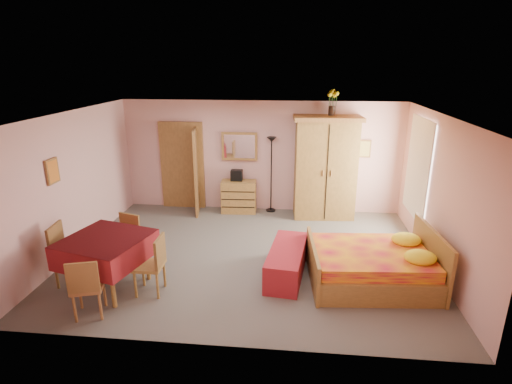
# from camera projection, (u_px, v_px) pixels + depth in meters

# --- Properties ---
(floor) EXTENTS (6.50, 6.50, 0.00)m
(floor) POSITION_uv_depth(u_px,v_px,m) (249.00, 255.00, 7.42)
(floor) COLOR #636058
(floor) RESTS_ON ground
(ceiling) EXTENTS (6.50, 6.50, 0.00)m
(ceiling) POSITION_uv_depth(u_px,v_px,m) (248.00, 114.00, 6.61)
(ceiling) COLOR brown
(ceiling) RESTS_ON wall_back
(wall_back) EXTENTS (6.50, 0.10, 2.60)m
(wall_back) POSITION_uv_depth(u_px,v_px,m) (261.00, 157.00, 9.38)
(wall_back) COLOR #DAA29E
(wall_back) RESTS_ON floor
(wall_front) EXTENTS (6.50, 0.10, 2.60)m
(wall_front) POSITION_uv_depth(u_px,v_px,m) (223.00, 254.00, 4.66)
(wall_front) COLOR #DAA29E
(wall_front) RESTS_ON floor
(wall_left) EXTENTS (0.10, 5.00, 2.60)m
(wall_left) POSITION_uv_depth(u_px,v_px,m) (73.00, 184.00, 7.33)
(wall_left) COLOR #DAA29E
(wall_left) RESTS_ON floor
(wall_right) EXTENTS (0.10, 5.00, 2.60)m
(wall_right) POSITION_uv_depth(u_px,v_px,m) (440.00, 195.00, 6.71)
(wall_right) COLOR #DAA29E
(wall_right) RESTS_ON floor
(doorway) EXTENTS (1.06, 0.12, 2.15)m
(doorway) POSITION_uv_depth(u_px,v_px,m) (183.00, 166.00, 9.62)
(doorway) COLOR #9E6B35
(doorway) RESTS_ON floor
(window) EXTENTS (0.08, 1.40, 1.95)m
(window) POSITION_uv_depth(u_px,v_px,m) (419.00, 168.00, 7.80)
(window) COLOR white
(window) RESTS_ON wall_right
(picture_left) EXTENTS (0.04, 0.32, 0.42)m
(picture_left) POSITION_uv_depth(u_px,v_px,m) (52.00, 171.00, 6.63)
(picture_left) COLOR orange
(picture_left) RESTS_ON wall_left
(picture_back) EXTENTS (0.30, 0.04, 0.40)m
(picture_back) POSITION_uv_depth(u_px,v_px,m) (364.00, 149.00, 9.05)
(picture_back) COLOR #D8BF59
(picture_back) RESTS_ON wall_back
(chest_of_drawers) EXTENTS (0.83, 0.45, 0.77)m
(chest_of_drawers) POSITION_uv_depth(u_px,v_px,m) (239.00, 197.00, 9.47)
(chest_of_drawers) COLOR #AD7D3A
(chest_of_drawers) RESTS_ON floor
(wall_mirror) EXTENTS (0.84, 0.05, 0.66)m
(wall_mirror) POSITION_uv_depth(u_px,v_px,m) (239.00, 146.00, 9.30)
(wall_mirror) COLOR white
(wall_mirror) RESTS_ON wall_back
(stereo) EXTENTS (0.27, 0.20, 0.25)m
(stereo) POSITION_uv_depth(u_px,v_px,m) (237.00, 175.00, 9.36)
(stereo) COLOR black
(stereo) RESTS_ON chest_of_drawers
(floor_lamp) EXTENTS (0.28, 0.28, 1.80)m
(floor_lamp) POSITION_uv_depth(u_px,v_px,m) (271.00, 175.00, 9.36)
(floor_lamp) COLOR black
(floor_lamp) RESTS_ON floor
(wardrobe) EXTENTS (1.52, 0.86, 2.31)m
(wardrobe) POSITION_uv_depth(u_px,v_px,m) (325.00, 168.00, 8.97)
(wardrobe) COLOR #A27637
(wardrobe) RESTS_ON floor
(sunflower_vase) EXTENTS (0.23, 0.23, 0.56)m
(sunflower_vase) POSITION_uv_depth(u_px,v_px,m) (332.00, 102.00, 8.62)
(sunflower_vase) COLOR yellow
(sunflower_vase) RESTS_ON wardrobe
(bed) EXTENTS (2.09, 1.70, 0.91)m
(bed) POSITION_uv_depth(u_px,v_px,m) (372.00, 256.00, 6.41)
(bed) COLOR red
(bed) RESTS_ON floor
(bench) EXTENTS (0.71, 1.51, 0.49)m
(bench) POSITION_uv_depth(u_px,v_px,m) (287.00, 262.00, 6.69)
(bench) COLOR maroon
(bench) RESTS_ON floor
(dining_table) EXTENTS (1.43, 1.43, 0.86)m
(dining_table) POSITION_uv_depth(u_px,v_px,m) (108.00, 263.00, 6.26)
(dining_table) COLOR maroon
(dining_table) RESTS_ON floor
(chair_south) EXTENTS (0.51, 0.51, 0.91)m
(chair_south) POSITION_uv_depth(u_px,v_px,m) (88.00, 286.00, 5.57)
(chair_south) COLOR #A76A38
(chair_south) RESTS_ON floor
(chair_north) EXTENTS (0.53, 0.53, 0.93)m
(chair_north) POSITION_uv_depth(u_px,v_px,m) (124.00, 243.00, 6.88)
(chair_north) COLOR olive
(chair_north) RESTS_ON floor
(chair_west) EXTENTS (0.50, 0.50, 1.01)m
(chair_west) POSITION_uv_depth(u_px,v_px,m) (71.00, 254.00, 6.37)
(chair_west) COLOR olive
(chair_west) RESTS_ON floor
(chair_east) EXTENTS (0.43, 0.43, 0.94)m
(chair_east) POSITION_uv_depth(u_px,v_px,m) (149.00, 265.00, 6.11)
(chair_east) COLOR #A87B39
(chair_east) RESTS_ON floor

